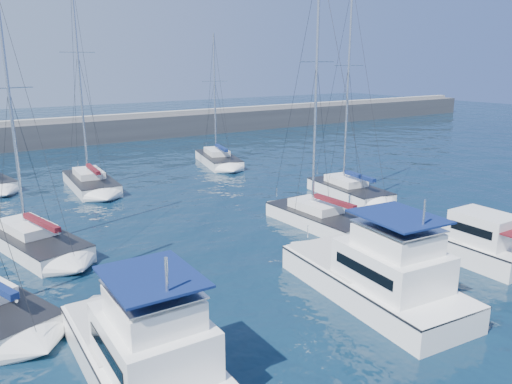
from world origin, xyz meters
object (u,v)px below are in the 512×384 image
motor_yacht_stbd_outer (472,244)px  sailboat_mid_d (320,217)px  motor_yacht_stbd_inner (379,277)px  sailboat_mid_b (33,241)px  sailboat_back_b (91,182)px  sailboat_mid_e (349,190)px  sailboat_back_c (218,159)px  motor_yacht_port_inner (147,354)px

motor_yacht_stbd_outer → sailboat_mid_d: bearing=109.2°
motor_yacht_stbd_inner → sailboat_mid_b: 19.47m
sailboat_back_b → motor_yacht_stbd_inner: bearing=-76.5°
motor_yacht_stbd_inner → sailboat_back_b: bearing=105.3°
sailboat_mid_e → sailboat_back_b: (-16.34, 14.17, 0.01)m
sailboat_back_b → sailboat_back_c: size_ratio=1.33×
motor_yacht_stbd_inner → motor_yacht_stbd_outer: size_ratio=1.53×
motor_yacht_stbd_inner → sailboat_back_b: sailboat_back_b is taller
motor_yacht_port_inner → sailboat_back_b: 28.54m
motor_yacht_port_inner → sailboat_back_c: (20.20, 30.88, -0.63)m
sailboat_mid_b → sailboat_back_c: bearing=23.0°
sailboat_mid_e → sailboat_mid_d: bearing=-140.9°
sailboat_back_b → sailboat_mid_b: bearing=-115.4°
motor_yacht_stbd_outer → motor_yacht_port_inner: bearing=-177.7°
motor_yacht_port_inner → sailboat_mid_b: bearing=94.3°
sailboat_mid_d → motor_yacht_stbd_inner: bearing=-118.3°
sailboat_mid_b → sailboat_back_b: bearing=47.8°
sailboat_mid_d → sailboat_back_b: (-9.72, 18.32, 0.01)m
sailboat_mid_e → sailboat_back_b: bearing=146.1°
motor_yacht_port_inner → sailboat_mid_d: (15.79, 9.55, -0.58)m
motor_yacht_stbd_outer → sailboat_mid_e: bearing=75.7°
motor_yacht_stbd_outer → sailboat_mid_d: sailboat_mid_d is taller
motor_yacht_stbd_inner → motor_yacht_stbd_outer: 7.83m
motor_yacht_port_inner → sailboat_back_c: 36.90m
sailboat_back_c → motor_yacht_port_inner: bearing=-109.1°
motor_yacht_stbd_outer → sailboat_back_c: bearing=88.3°
motor_yacht_port_inner → sailboat_back_c: sailboat_back_c is taller
sailboat_mid_d → sailboat_back_b: sailboat_back_b is taller
motor_yacht_port_inner → sailboat_mid_e: sailboat_mid_e is taller
sailboat_mid_d → sailboat_back_b: 20.74m
sailboat_mid_d → sailboat_mid_e: sailboat_mid_d is taller
sailboat_mid_b → sailboat_mid_e: size_ratio=0.89×
motor_yacht_port_inner → sailboat_mid_b: sailboat_mid_b is taller
motor_yacht_port_inner → sailboat_mid_e: size_ratio=0.55×
sailboat_mid_e → sailboat_back_c: 17.31m
motor_yacht_port_inner → motor_yacht_stbd_outer: size_ratio=1.39×
motor_yacht_stbd_inner → sailboat_back_b: size_ratio=0.55×
sailboat_back_b → sailboat_back_c: bearing=15.5°
motor_yacht_stbd_inner → sailboat_back_c: size_ratio=0.73×
motor_yacht_stbd_outer → sailboat_back_c: size_ratio=0.48×
motor_yacht_stbd_inner → motor_yacht_stbd_outer: (7.81, 0.50, -0.19)m
motor_yacht_stbd_inner → sailboat_back_c: sailboat_back_c is taller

